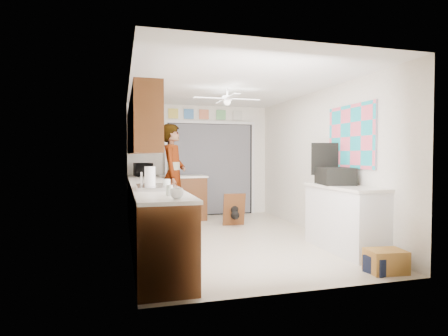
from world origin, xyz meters
TOP-DOWN VIEW (x-y plane):
  - floor at (0.00, 0.00)m, footprint 5.00×5.00m
  - ceiling at (0.00, 0.00)m, footprint 5.00×5.00m
  - wall_back at (0.00, 2.50)m, footprint 3.20×0.00m
  - wall_front at (0.00, -2.50)m, footprint 3.20×0.00m
  - wall_left at (-1.60, 0.00)m, footprint 0.00×5.00m
  - wall_right at (1.60, 0.00)m, footprint 0.00×5.00m
  - left_base_cabinets at (-1.30, 0.00)m, footprint 0.60×4.80m
  - left_countertop at (-1.29, 0.00)m, footprint 0.62×4.80m
  - upper_cabinets at (-1.44, 0.20)m, footprint 0.32×4.00m
  - sink_basin at (-1.29, -1.00)m, footprint 0.50×0.76m
  - faucet at (-1.48, -1.00)m, footprint 0.03×0.03m
  - peninsula_base at (-0.50, 2.00)m, footprint 1.00×0.60m
  - peninsula_top at (-0.50, 2.00)m, footprint 1.04×0.64m
  - back_opening_recess at (0.25, 2.47)m, footprint 2.00×0.06m
  - curtain_panel at (0.25, 2.43)m, footprint 1.90×0.03m
  - door_trim_left at (-0.77, 2.44)m, footprint 0.06×0.04m
  - door_trim_right at (1.27, 2.44)m, footprint 0.06×0.04m
  - door_trim_head at (0.25, 2.44)m, footprint 2.10×0.04m
  - header_frame_0 at (-0.60, 2.47)m, footprint 0.22×0.02m
  - header_frame_1 at (-0.25, 2.47)m, footprint 0.22×0.02m
  - header_frame_2 at (0.10, 2.47)m, footprint 0.22×0.02m
  - header_frame_3 at (0.50, 2.47)m, footprint 0.22×0.02m
  - header_frame_4 at (0.90, 2.47)m, footprint 0.22×0.02m
  - route66_sign at (-0.95, 2.47)m, footprint 0.22×0.02m
  - right_counter_base at (1.35, -1.20)m, footprint 0.50×1.40m
  - right_counter_top at (1.34, -1.20)m, footprint 0.54×1.44m
  - abstract_painting at (1.58, -1.00)m, footprint 0.03×1.15m
  - ceiling_fan at (0.00, 0.20)m, footprint 1.14×1.14m
  - microwave at (-1.29, 1.94)m, footprint 0.39×0.53m
  - cup at (-1.20, -2.18)m, footprint 0.17×0.17m
  - jar_a at (-1.18, -1.12)m, footprint 0.11×0.11m
  - jar_b at (-1.23, -1.86)m, footprint 0.08×0.08m
  - paper_towel_roll at (-1.38, -1.07)m, footprint 0.16×0.16m
  - suitcase at (1.32, -0.99)m, footprint 0.55×0.67m
  - suitcase_rim at (1.32, -0.99)m, footprint 0.55×0.66m
  - suitcase_lid at (1.32, -0.70)m, footprint 0.42×0.12m
  - cardboard_box at (1.25, -2.20)m, footprint 0.46×0.37m
  - navy_crate at (1.19, -2.20)m, footprint 0.37×0.33m
  - cabinet_door_panel at (0.38, 1.02)m, footprint 0.44×0.19m
  - man at (-0.77, 1.29)m, footprint 0.69×0.84m
  - dog at (0.41, 1.28)m, footprint 0.33×0.65m

SIDE VIEW (x-z plane):
  - floor at x=0.00m, z-range 0.00..0.00m
  - navy_crate at x=1.19m, z-range 0.00..0.20m
  - cardboard_box at x=1.25m, z-range 0.00..0.27m
  - dog at x=0.41m, z-range 0.00..0.49m
  - cabinet_door_panel at x=0.38m, z-range 0.00..0.64m
  - left_base_cabinets at x=-1.30m, z-range 0.00..0.90m
  - peninsula_base at x=-0.50m, z-range 0.00..0.90m
  - right_counter_base at x=1.35m, z-range 0.00..0.90m
  - left_countertop at x=-1.29m, z-range 0.90..0.94m
  - peninsula_top at x=-0.50m, z-range 0.90..0.94m
  - right_counter_top at x=1.34m, z-range 0.90..0.94m
  - sink_basin at x=-1.29m, z-range 0.92..0.98m
  - suitcase_rim at x=1.32m, z-range 0.95..0.97m
  - man at x=-0.77m, z-range 0.00..1.97m
  - cup at x=-1.20m, z-range 0.94..1.05m
  - jar_b at x=-1.23m, z-range 0.94..1.05m
  - jar_a at x=-1.18m, z-range 0.94..1.07m
  - faucet at x=-1.48m, z-range 0.94..1.16m
  - back_opening_recess at x=0.25m, z-range 0.00..2.10m
  - door_trim_left at x=-0.77m, z-range 0.00..2.10m
  - door_trim_right at x=1.27m, z-range 0.00..2.10m
  - curtain_panel at x=0.25m, z-range 0.03..2.08m
  - suitcase at x=1.32m, z-range 0.94..1.19m
  - microwave at x=-1.29m, z-range 0.94..1.21m
  - paper_towel_roll at x=-1.38m, z-range 0.94..1.23m
  - wall_back at x=0.00m, z-range -0.35..2.85m
  - wall_front at x=0.00m, z-range -0.35..2.85m
  - wall_left at x=-1.60m, z-range -1.25..3.75m
  - wall_right at x=1.60m, z-range -1.25..3.75m
  - suitcase_lid at x=1.32m, z-range 1.07..1.57m
  - abstract_painting at x=1.58m, z-range 1.17..2.12m
  - upper_cabinets at x=-1.44m, z-range 1.40..2.20m
  - door_trim_head at x=0.25m, z-range 2.09..2.15m
  - header_frame_0 at x=-0.60m, z-range 2.19..2.41m
  - header_frame_1 at x=-0.25m, z-range 2.19..2.41m
  - header_frame_2 at x=0.10m, z-range 2.19..2.41m
  - header_frame_3 at x=0.50m, z-range 2.19..2.41m
  - header_frame_4 at x=0.90m, z-range 2.19..2.41m
  - route66_sign at x=-0.95m, z-range 2.17..2.43m
  - ceiling_fan at x=0.00m, z-range 2.20..2.44m
  - ceiling at x=0.00m, z-range 2.50..2.50m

